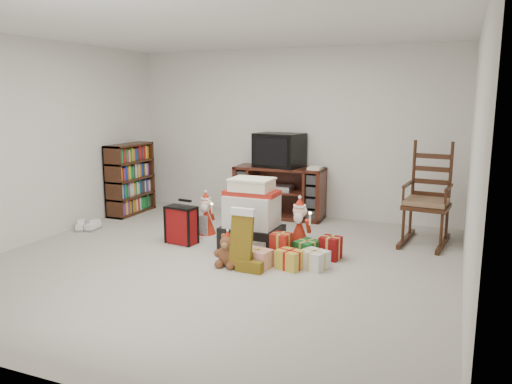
# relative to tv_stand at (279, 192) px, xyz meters

# --- Properties ---
(room) EXTENTS (5.01, 5.01, 2.51)m
(room) POSITION_rel_tv_stand_xyz_m (0.09, -2.23, 0.86)
(room) COLOR #B7B4A8
(room) RESTS_ON ground
(tv_stand) EXTENTS (1.35, 0.52, 0.77)m
(tv_stand) POSITION_rel_tv_stand_xyz_m (0.00, 0.00, 0.00)
(tv_stand) COLOR #451F13
(tv_stand) RESTS_ON floor
(bookshelf) EXTENTS (0.30, 0.89, 1.08)m
(bookshelf) POSITION_rel_tv_stand_xyz_m (-2.24, -0.62, 0.14)
(bookshelf) COLOR #391D0F
(bookshelf) RESTS_ON floor
(rocking_chair) EXTENTS (0.62, 0.92, 1.31)m
(rocking_chair) POSITION_rel_tv_stand_xyz_m (2.13, -0.55, 0.06)
(rocking_chair) COLOR #391D0F
(rocking_chair) RESTS_ON floor
(gift_pile) EXTENTS (0.68, 0.50, 0.85)m
(gift_pile) POSITION_rel_tv_stand_xyz_m (0.28, -1.73, -0.01)
(gift_pile) COLOR black
(gift_pile) RESTS_ON floor
(red_suitcase) EXTENTS (0.38, 0.24, 0.55)m
(red_suitcase) POSITION_rel_tv_stand_xyz_m (-0.65, -1.76, -0.14)
(red_suitcase) COLOR maroon
(red_suitcase) RESTS_ON floor
(stocking) EXTENTS (0.32, 0.14, 0.67)m
(stocking) POSITION_rel_tv_stand_xyz_m (0.42, -2.34, -0.05)
(stocking) COLOR #0E7E17
(stocking) RESTS_ON floor
(teddy_bear) EXTENTS (0.24, 0.21, 0.35)m
(teddy_bear) POSITION_rel_tv_stand_xyz_m (0.24, -2.30, -0.23)
(teddy_bear) COLOR brown
(teddy_bear) RESTS_ON floor
(santa_figurine) EXTENTS (0.33, 0.31, 0.67)m
(santa_figurine) POSITION_rel_tv_stand_xyz_m (0.81, -1.59, -0.13)
(santa_figurine) COLOR #A62311
(santa_figurine) RESTS_ON floor
(mrs_claus_figurine) EXTENTS (0.29, 0.28, 0.60)m
(mrs_claus_figurine) POSITION_rel_tv_stand_xyz_m (-0.51, -1.38, -0.15)
(mrs_claus_figurine) COLOR #A62311
(mrs_claus_figurine) RESTS_ON floor
(sneaker_pair) EXTENTS (0.35, 0.28, 0.09)m
(sneaker_pair) POSITION_rel_tv_stand_xyz_m (-2.18, -1.70, -0.34)
(sneaker_pair) COLOR white
(sneaker_pair) RESTS_ON floor
(gift_cluster) EXTENTS (0.71, 0.99, 0.24)m
(gift_cluster) POSITION_rel_tv_stand_xyz_m (0.91, -1.94, -0.26)
(gift_cluster) COLOR #A11C12
(gift_cluster) RESTS_ON floor
(crt_television) EXTENTS (0.76, 0.61, 0.50)m
(crt_television) POSITION_rel_tv_stand_xyz_m (-0.02, 0.03, 0.63)
(crt_television) COLOR black
(crt_television) RESTS_ON tv_stand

